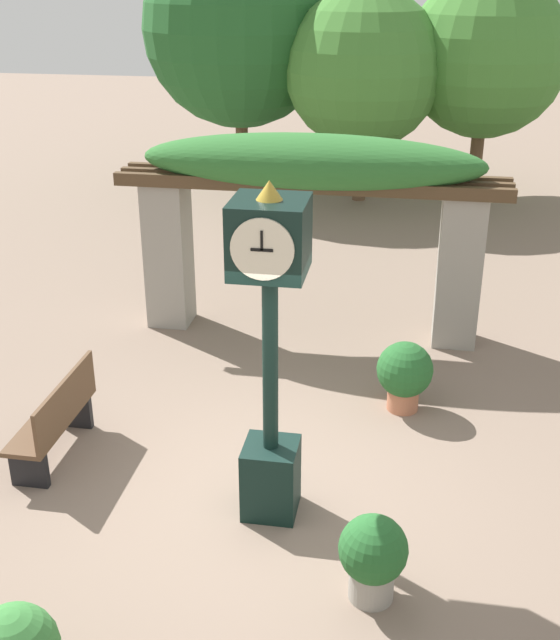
% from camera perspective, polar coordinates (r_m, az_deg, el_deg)
% --- Properties ---
extents(ground_plane, '(60.00, 60.00, 0.00)m').
position_cam_1_polar(ground_plane, '(7.97, -1.82, -12.28)').
color(ground_plane, '#7F6B5B').
extents(pedestal_clock, '(0.62, 0.67, 3.16)m').
position_cam_1_polar(pedestal_clock, '(6.87, -0.70, -1.68)').
color(pedestal_clock, black).
rests_on(pedestal_clock, ground).
extents(pergola, '(5.13, 1.17, 2.74)m').
position_cam_1_polar(pergola, '(10.57, 2.21, 9.31)').
color(pergola, gray).
rests_on(pergola, ground).
extents(potted_plant_near_right, '(0.56, 0.56, 0.76)m').
position_cam_1_polar(potted_plant_near_right, '(6.67, 6.62, -16.27)').
color(potted_plant_near_right, gray).
rests_on(potted_plant_near_right, ground).
extents(potted_plant_far_left, '(0.64, 0.64, 0.83)m').
position_cam_1_polar(potted_plant_far_left, '(9.23, 8.85, -3.74)').
color(potted_plant_far_left, '#B26B4C').
rests_on(potted_plant_far_left, ground).
extents(park_bench, '(0.42, 1.40, 0.89)m').
position_cam_1_polar(park_bench, '(8.62, -15.61, -6.80)').
color(park_bench, brown).
rests_on(park_bench, ground).
extents(tree_line, '(9.03, 4.67, 5.54)m').
position_cam_1_polar(tree_line, '(17.92, 3.50, 18.98)').
color(tree_line, brown).
rests_on(tree_line, ground).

